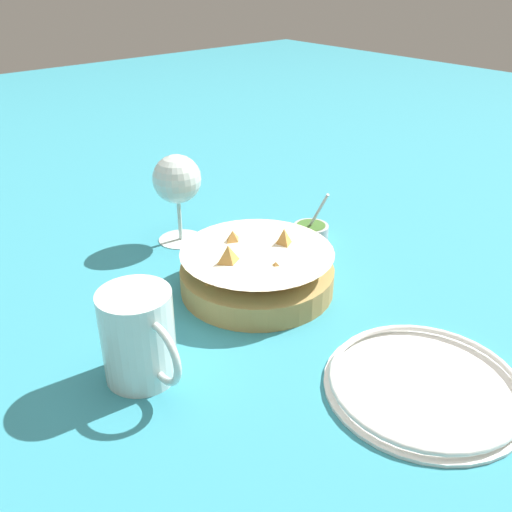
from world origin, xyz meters
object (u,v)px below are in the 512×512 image
Objects in this scene: food_basket at (256,271)px; wine_glass at (177,182)px; sauce_cup at (311,233)px; side_plate at (423,385)px; beer_mug at (139,339)px.

wine_glass is (-0.22, 0.01, 0.08)m from food_basket.
sauce_cup is 0.65× the size of wine_glass.
wine_glass is 0.53m from side_plate.
sauce_cup is 0.40m from side_plate.
sauce_cup is at bearing 106.12° from beer_mug.
sauce_cup is 0.25m from wine_glass.
side_plate is (0.36, -0.18, -0.01)m from sauce_cup.
side_plate is (0.52, -0.01, -0.10)m from wine_glass.
food_basket is at bearing -2.63° from wine_glass.
food_basket is 0.30m from side_plate.
sauce_cup is at bearing 107.76° from food_basket.
side_plate is at bearing -26.44° from sauce_cup.
food_basket reaches higher than side_plate.
wine_glass reaches higher than side_plate.
wine_glass is 0.66× the size of side_plate.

